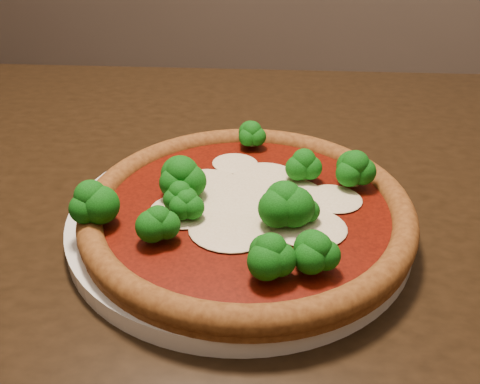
# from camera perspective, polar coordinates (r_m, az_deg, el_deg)

# --- Properties ---
(dining_table) EXTENTS (1.26, 0.98, 0.75)m
(dining_table) POSITION_cam_1_polar(r_m,az_deg,el_deg) (0.67, -4.88, -6.59)
(dining_table) COLOR black
(dining_table) RESTS_ON floor
(plate) EXTENTS (0.34, 0.34, 0.02)m
(plate) POSITION_cam_1_polar(r_m,az_deg,el_deg) (0.53, -0.00, -2.83)
(plate) COLOR white
(plate) RESTS_ON dining_table
(pizza) EXTENTS (0.32, 0.32, 0.06)m
(pizza) POSITION_cam_1_polar(r_m,az_deg,el_deg) (0.50, 0.64, -1.56)
(pizza) COLOR brown
(pizza) RESTS_ON plate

